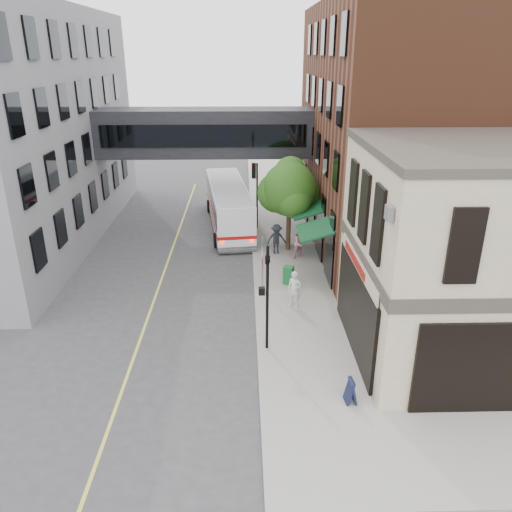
{
  "coord_description": "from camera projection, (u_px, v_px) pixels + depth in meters",
  "views": [
    {
      "loc": [
        -0.49,
        -15.53,
        11.46
      ],
      "look_at": [
        0.02,
        4.57,
        3.18
      ],
      "focal_mm": 35.0,
      "sensor_mm": 36.0,
      "label": 1
    }
  ],
  "objects": [
    {
      "name": "bus",
      "position": [
        228.0,
        204.0,
        34.61
      ],
      "size": [
        3.71,
        11.09,
        2.93
      ],
      "color": "white",
      "rests_on": "ground"
    },
    {
      "name": "street_tree",
      "position": [
        289.0,
        189.0,
        29.51
      ],
      "size": [
        3.8,
        3.2,
        5.6
      ],
      "color": "#382619",
      "rests_on": "sidewalk_main"
    },
    {
      "name": "pedestrian_a",
      "position": [
        294.0,
        290.0,
        23.48
      ],
      "size": [
        0.77,
        0.65,
        1.81
      ],
      "primitive_type": "imported",
      "rotation": [
        0.0,
        0.0,
        -0.39
      ],
      "color": "silver",
      "rests_on": "sidewalk_main"
    },
    {
      "name": "skyway_bridge",
      "position": [
        205.0,
        132.0,
        32.83
      ],
      "size": [
        14.0,
        3.18,
        3.0
      ],
      "color": "black",
      "rests_on": "ground"
    },
    {
      "name": "lane_marking",
      "position": [
        164.0,
        272.0,
        27.86
      ],
      "size": [
        0.12,
        40.0,
        0.01
      ],
      "primitive_type": "cube",
      "color": "#D8CC4C",
      "rests_on": "ground"
    },
    {
      "name": "newspaper_box",
      "position": [
        289.0,
        275.0,
        26.02
      ],
      "size": [
        0.61,
        0.59,
        0.97
      ],
      "primitive_type": "cube",
      "rotation": [
        0.0,
        0.0,
        -0.41
      ],
      "color": "#155E2A",
      "rests_on": "sidewalk_main"
    },
    {
      "name": "traffic_signal_near",
      "position": [
        267.0,
        286.0,
        19.46
      ],
      "size": [
        0.44,
        0.22,
        4.6
      ],
      "color": "black",
      "rests_on": "sidewalk_main"
    },
    {
      "name": "sandwich_board",
      "position": [
        351.0,
        391.0,
        17.2
      ],
      "size": [
        0.37,
        0.54,
        0.9
      ],
      "primitive_type": "cube",
      "rotation": [
        0.0,
        0.0,
        0.1
      ],
      "color": "#111533",
      "rests_on": "sidewalk_main"
    },
    {
      "name": "street_sign_pole",
      "position": [
        262.0,
        261.0,
        24.48
      ],
      "size": [
        0.08,
        0.75,
        3.0
      ],
      "color": "gray",
      "rests_on": "sidewalk_main"
    },
    {
      "name": "ground",
      "position": [
        259.0,
        380.0,
        18.73
      ],
      "size": [
        120.0,
        120.0,
        0.0
      ],
      "primitive_type": "plane",
      "color": "#38383A",
      "rests_on": "ground"
    },
    {
      "name": "sidewalk_main",
      "position": [
        283.0,
        244.0,
        31.69
      ],
      "size": [
        4.0,
        60.0,
        0.15
      ],
      "primitive_type": "cube",
      "color": "gray",
      "rests_on": "ground"
    },
    {
      "name": "pedestrian_b",
      "position": [
        300.0,
        243.0,
        29.08
      ],
      "size": [
        1.15,
        1.06,
        1.91
      ],
      "primitive_type": "imported",
      "rotation": [
        0.0,
        0.0,
        0.46
      ],
      "color": "pink",
      "rests_on": "sidewalk_main"
    },
    {
      "name": "brick_building",
      "position": [
        416.0,
        131.0,
        30.17
      ],
      "size": [
        13.76,
        18.0,
        14.0
      ],
      "color": "#552C1A",
      "rests_on": "ground"
    },
    {
      "name": "corner_building",
      "position": [
        490.0,
        254.0,
        19.19
      ],
      "size": [
        10.19,
        8.12,
        8.45
      ],
      "color": "beige",
      "rests_on": "ground"
    },
    {
      "name": "traffic_signal_far",
      "position": [
        255.0,
        183.0,
        33.18
      ],
      "size": [
        0.53,
        0.28,
        4.5
      ],
      "color": "black",
      "rests_on": "sidewalk_main"
    },
    {
      "name": "pedestrian_c",
      "position": [
        276.0,
        239.0,
        29.75
      ],
      "size": [
        1.31,
        0.92,
        1.84
      ],
      "primitive_type": "imported",
      "rotation": [
        0.0,
        0.0,
        0.22
      ],
      "color": "black",
      "rests_on": "sidewalk_main"
    }
  ]
}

